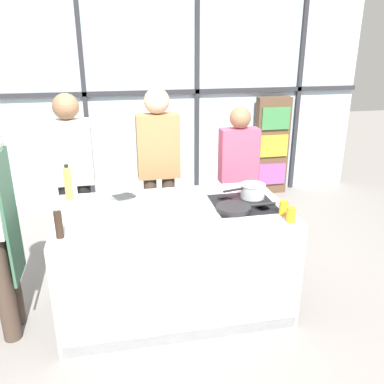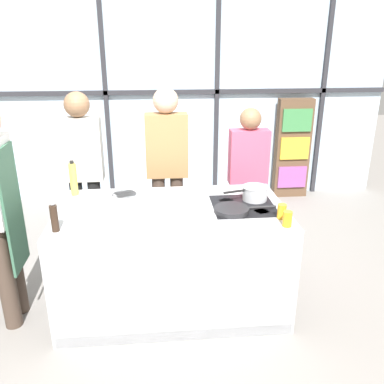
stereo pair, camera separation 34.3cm
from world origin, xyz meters
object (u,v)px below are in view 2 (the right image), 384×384
at_px(spectator_center_right, 248,173).
at_px(juice_glass_far, 282,211).
at_px(frying_pan, 232,210).
at_px(pepper_grinder, 54,218).
at_px(saucepan, 255,193).
at_px(white_plate, 120,213).
at_px(spectator_center_left, 167,163).
at_px(juice_glass_near, 287,219).
at_px(spectator_far_left, 83,166).
at_px(oil_bottle, 73,179).
at_px(mixing_bowl, 125,197).

xyz_separation_m(spectator_center_right, juice_glass_far, (-0.01, -1.20, 0.07)).
bearing_deg(frying_pan, pepper_grinder, -170.70).
relative_size(saucepan, juice_glass_far, 3.37).
bearing_deg(white_plate, pepper_grinder, -148.20).
height_order(spectator_center_left, juice_glass_far, spectator_center_left).
distance_m(spectator_center_right, juice_glass_near, 1.35).
distance_m(saucepan, juice_glass_far, 0.42).
bearing_deg(juice_glass_near, spectator_far_left, 141.64).
bearing_deg(spectator_center_right, frying_pan, 70.94).
height_order(oil_bottle, juice_glass_far, oil_bottle).
height_order(frying_pan, mixing_bowl, mixing_bowl).
bearing_deg(frying_pan, spectator_center_left, 115.03).
bearing_deg(juice_glass_far, frying_pan, 156.45).
bearing_deg(mixing_bowl, juice_glass_near, -26.02).
xyz_separation_m(mixing_bowl, pepper_grinder, (-0.47, -0.53, 0.07)).
bearing_deg(spectator_center_left, pepper_grinder, 55.98).
xyz_separation_m(spectator_center_left, white_plate, (-0.41, -0.99, -0.11)).
xyz_separation_m(white_plate, pepper_grinder, (-0.45, -0.28, 0.10)).
relative_size(mixing_bowl, oil_bottle, 0.82).
distance_m(white_plate, mixing_bowl, 0.26).
bearing_deg(juice_glass_far, mixing_bowl, 159.44).
bearing_deg(juice_glass_far, white_plate, 170.48).
bearing_deg(white_plate, juice_glass_near, -15.59).
bearing_deg(frying_pan, saucepan, 46.08).
bearing_deg(pepper_grinder, frying_pan, 9.30).
height_order(saucepan, juice_glass_near, saucepan).
bearing_deg(spectator_far_left, frying_pan, 141.99).
xyz_separation_m(frying_pan, mixing_bowl, (-0.88, 0.31, 0.02)).
xyz_separation_m(saucepan, juice_glass_near, (0.12, -0.54, -0.01)).
relative_size(spectator_center_right, frying_pan, 3.11).
distance_m(spectator_far_left, pepper_grinder, 1.27).
relative_size(spectator_far_left, spectator_center_left, 0.98).
bearing_deg(spectator_center_right, juice_glass_far, 89.75).
relative_size(spectator_center_right, white_plate, 6.91).
bearing_deg(white_plate, juice_glass_far, -9.52).
relative_size(spectator_far_left, juice_glass_near, 14.91).
height_order(frying_pan, juice_glass_near, juice_glass_near).
distance_m(spectator_far_left, saucepan, 1.77).
bearing_deg(juice_glass_near, frying_pan, 140.38).
xyz_separation_m(saucepan, juice_glass_far, (0.12, -0.40, -0.01)).
xyz_separation_m(spectator_center_left, saucepan, (0.73, -0.80, -0.05)).
height_order(saucepan, pepper_grinder, pepper_grinder).
xyz_separation_m(spectator_far_left, juice_glass_near, (1.70, -1.34, -0.05)).
height_order(frying_pan, saucepan, saucepan).
relative_size(spectator_far_left, white_plate, 7.70).
bearing_deg(mixing_bowl, saucepan, -3.06).
relative_size(spectator_center_left, mixing_bowl, 6.86).
bearing_deg(oil_bottle, spectator_far_left, 90.57).
height_order(saucepan, oil_bottle, oil_bottle).
distance_m(spectator_center_right, saucepan, 0.81).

